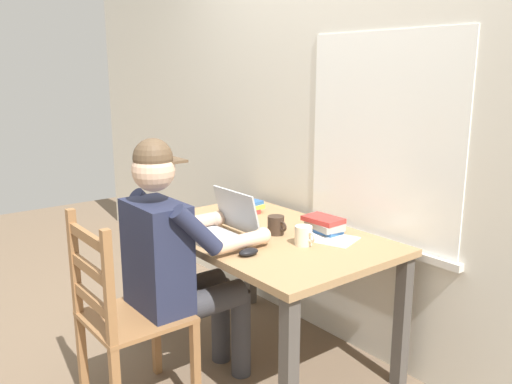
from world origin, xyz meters
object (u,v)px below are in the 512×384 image
laptop (223,227)px  coffee_mug_white (304,236)px  wooden_chair (124,317)px  book_stack_main (244,205)px  seated_person (178,256)px  desk (265,249)px  book_stack_side (324,224)px  coffee_mug_dark (276,225)px  computer_mouse (249,252)px

laptop → coffee_mug_white: 0.41m
wooden_chair → book_stack_main: bearing=110.8°
seated_person → desk: bearing=85.3°
laptop → book_stack_main: size_ratio=1.55×
laptop → book_stack_side: 0.52m
desk → coffee_mug_white: size_ratio=10.74×
coffee_mug_dark → book_stack_side: (0.13, 0.21, -0.00)m
laptop → coffee_mug_dark: (0.12, 0.24, -0.01)m
seated_person → coffee_mug_dark: bearing=79.9°
seated_person → computer_mouse: size_ratio=12.39×
wooden_chair → coffee_mug_white: size_ratio=7.69×
book_stack_side → wooden_chair: bearing=-102.6°
coffee_mug_dark → laptop: bearing=-117.2°
seated_person → coffee_mug_white: seated_person is taller
laptop → desk: bearing=71.2°
wooden_chair → book_stack_side: bearing=77.4°
seated_person → computer_mouse: (0.26, 0.22, 0.05)m
wooden_chair → book_stack_main: (-0.36, 0.93, 0.29)m
coffee_mug_dark → book_stack_side: 0.25m
wooden_chair → laptop: laptop is taller
desk → laptop: size_ratio=3.95×
seated_person → coffee_mug_white: bearing=59.4°
desk → coffee_mug_dark: (0.05, 0.03, 0.14)m
coffee_mug_white → book_stack_side: size_ratio=0.56×
laptop → book_stack_main: 0.50m
seated_person → computer_mouse: seated_person is taller
laptop → seated_person: bearing=-83.4°
seated_person → wooden_chair: seated_person is taller
seated_person → book_stack_side: size_ratio=5.74×
computer_mouse → book_stack_main: book_stack_main is taller
book_stack_main → book_stack_side: (0.58, 0.07, 0.01)m
seated_person → book_stack_main: seated_person is taller
book_stack_main → wooden_chair: bearing=-69.2°
seated_person → coffee_mug_white: size_ratio=10.20×
coffee_mug_white → book_stack_main: size_ratio=0.57×
book_stack_main → laptop: bearing=-49.2°
seated_person → laptop: 0.29m
coffee_mug_white → seated_person: bearing=-120.6°
coffee_mug_white → book_stack_main: (-0.66, 0.14, -0.01)m
book_stack_main → book_stack_side: size_ratio=0.99×
laptop → book_stack_side: bearing=60.3°
seated_person → coffee_mug_white: (0.30, 0.51, 0.08)m
seated_person → book_stack_side: (0.22, 0.73, 0.07)m
computer_mouse → coffee_mug_dark: coffee_mug_dark is taller
computer_mouse → wooden_chair: bearing=-117.5°
desk → coffee_mug_dark: coffee_mug_dark is taller
laptop → book_stack_side: size_ratio=1.53×
desk → book_stack_main: size_ratio=6.11×
coffee_mug_white → wooden_chair: bearing=-111.0°
laptop → computer_mouse: (0.29, -0.06, -0.04)m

